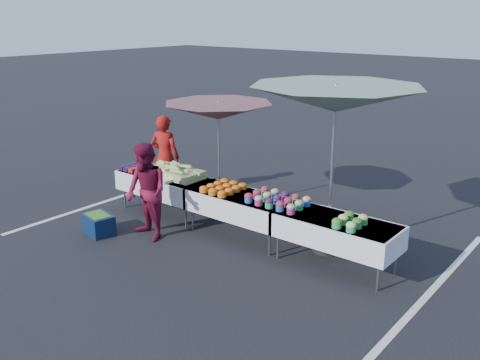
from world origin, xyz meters
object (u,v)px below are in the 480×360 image
Objects in this scene: vendor at (165,157)px; umbrella_right at (336,100)px; customer at (146,192)px; table_left at (165,183)px; table_center at (240,204)px; storage_bin at (99,224)px; umbrella_left at (218,112)px; table_right at (336,230)px.

umbrella_right is (3.91, -0.23, 1.55)m from vendor.
customer is (1.30, -1.67, -0.04)m from vendor.
umbrella_right is (3.24, 0.44, 1.81)m from table_left.
vendor is at bearing 176.67° from umbrella_right.
table_center is 1.55m from customer.
vendor is 2.85× the size of storage_bin.
customer is 2.72× the size of storage_bin.
customer is 2.10m from umbrella_left.
customer is at bearing -161.34° from table_right.
vendor is (-2.47, 0.67, 0.26)m from table_center.
table_right is 0.70× the size of umbrella_left.
table_right is at bearing 0.00° from table_left.
umbrella_left reaches higher than storage_bin.
table_left is at bearing 180.00° from table_right.
umbrella_left is at bearing 145.14° from table_center.
umbrella_left is at bearing 50.84° from table_left.
vendor is 0.64× the size of umbrella_left.
table_right is 4.33m from vendor.
storage_bin is (-0.16, -1.41, -0.40)m from table_left.
table_left is at bearing 94.55° from storage_bin.
table_left and table_right have the same top height.
umbrella_right reaches higher than table_left.
table_left is 1.66m from umbrella_left.
table_left is 1.00× the size of table_center.
table_center is 2.36m from umbrella_right.
vendor is 4.21m from umbrella_right.
table_center and table_right have the same top height.
table_left reaches higher than storage_bin.
table_center is 1.00× the size of table_right.
customer is at bearing -151.04° from umbrella_right.
vendor is (-0.67, 0.67, 0.26)m from table_left.
table_center is at bearing 46.79° from storage_bin.
customer reaches higher than table_right.
umbrella_right reaches higher than vendor.
customer is 3.37m from umbrella_right.
table_center is at bearing -34.86° from umbrella_left.
customer is at bearing -57.60° from table_left.
customer is (0.64, -1.00, 0.23)m from table_left.
storage_bin is (0.51, -2.08, -0.67)m from vendor.
umbrella_left is 0.95× the size of umbrella_right.
customer is 0.61× the size of umbrella_left.
table_left is 1.10× the size of vendor.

